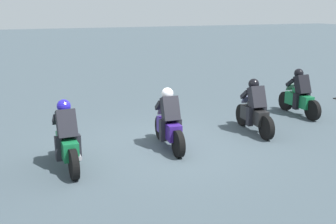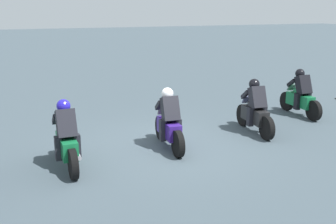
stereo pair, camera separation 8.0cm
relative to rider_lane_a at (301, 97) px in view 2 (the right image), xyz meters
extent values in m
plane|color=#404D55|center=(-1.17, 5.09, -0.62)|extent=(120.00, 120.00, 0.00)
cylinder|color=black|center=(0.70, -0.04, -0.30)|extent=(0.65, 0.18, 0.64)
cylinder|color=black|center=(-0.70, 0.04, -0.30)|extent=(0.65, 0.18, 0.64)
cube|color=#166D3C|center=(0.00, 0.00, -0.12)|extent=(1.12, 0.38, 0.40)
ellipsoid|color=#166D3C|center=(0.10, 0.00, 0.18)|extent=(0.50, 0.33, 0.24)
cube|color=red|center=(-0.51, 0.03, -0.10)|extent=(0.07, 0.16, 0.08)
cylinder|color=#A5A5AD|center=(-0.35, -0.14, -0.25)|extent=(0.42, 0.12, 0.10)
cube|color=black|center=(-0.10, 0.01, 0.40)|extent=(0.51, 0.43, 0.66)
sphere|color=black|center=(0.12, -0.01, 0.74)|extent=(0.32, 0.32, 0.30)
cube|color=#4D7060|center=(0.50, -0.03, 0.22)|extent=(0.17, 0.27, 0.23)
cube|color=black|center=(-0.10, 0.21, -0.12)|extent=(0.19, 0.15, 0.52)
cube|color=black|center=(-0.13, -0.19, -0.12)|extent=(0.19, 0.15, 0.52)
cube|color=black|center=(0.29, 0.17, 0.42)|extent=(0.39, 0.12, 0.31)
cube|color=black|center=(0.27, -0.19, 0.42)|extent=(0.39, 0.12, 0.31)
cylinder|color=black|center=(-0.32, 2.35, -0.30)|extent=(0.65, 0.21, 0.64)
cylinder|color=black|center=(-1.71, 2.50, -0.30)|extent=(0.65, 0.21, 0.64)
cube|color=black|center=(-1.01, 2.43, -0.12)|extent=(1.13, 0.44, 0.40)
ellipsoid|color=black|center=(-0.91, 2.42, 0.18)|extent=(0.51, 0.35, 0.24)
cube|color=red|center=(-1.52, 2.48, -0.10)|extent=(0.08, 0.17, 0.08)
cylinder|color=#A5A5AD|center=(-1.38, 2.31, -0.25)|extent=(0.43, 0.15, 0.10)
cube|color=black|center=(-1.11, 2.44, 0.40)|extent=(0.53, 0.45, 0.66)
sphere|color=black|center=(-0.89, 2.41, 0.74)|extent=(0.33, 0.33, 0.30)
cube|color=#505578|center=(-0.52, 2.37, 0.22)|extent=(0.18, 0.28, 0.23)
cube|color=black|center=(-1.11, 2.64, -0.12)|extent=(0.19, 0.16, 0.52)
cube|color=black|center=(-1.15, 2.24, -0.12)|extent=(0.19, 0.16, 0.52)
cube|color=black|center=(-0.71, 2.57, 0.42)|extent=(0.39, 0.14, 0.31)
cube|color=black|center=(-0.75, 2.22, 0.42)|extent=(0.39, 0.14, 0.31)
cylinder|color=black|center=(-0.59, 5.08, -0.30)|extent=(0.65, 0.19, 0.64)
cylinder|color=black|center=(-1.99, 5.20, -0.30)|extent=(0.65, 0.19, 0.64)
cube|color=#371D7F|center=(-1.29, 5.14, -0.12)|extent=(1.12, 0.41, 0.40)
ellipsoid|color=#371D7F|center=(-1.19, 5.13, 0.18)|extent=(0.50, 0.34, 0.24)
cube|color=red|center=(-1.80, 5.18, -0.10)|extent=(0.07, 0.16, 0.08)
cylinder|color=#A5A5AD|center=(-1.65, 5.01, -0.25)|extent=(0.43, 0.13, 0.10)
cube|color=black|center=(-1.39, 5.15, 0.40)|extent=(0.52, 0.44, 0.66)
sphere|color=silver|center=(-1.17, 5.13, 0.74)|extent=(0.32, 0.32, 0.30)
cube|color=#5D5F5C|center=(-0.79, 5.10, 0.22)|extent=(0.18, 0.27, 0.23)
cube|color=black|center=(-1.39, 5.35, -0.12)|extent=(0.19, 0.15, 0.52)
cube|color=black|center=(-1.42, 4.95, -0.12)|extent=(0.19, 0.15, 0.52)
cube|color=black|center=(-0.99, 5.30, 0.42)|extent=(0.39, 0.13, 0.31)
cube|color=black|center=(-1.02, 4.94, 0.42)|extent=(0.39, 0.13, 0.31)
cylinder|color=black|center=(-0.93, 7.70, -0.30)|extent=(0.64, 0.14, 0.64)
cylinder|color=black|center=(-2.33, 7.69, -0.30)|extent=(0.64, 0.14, 0.64)
cube|color=#166D3C|center=(-1.63, 7.70, -0.12)|extent=(1.10, 0.33, 0.40)
ellipsoid|color=#166D3C|center=(-1.53, 7.70, 0.18)|extent=(0.48, 0.30, 0.24)
cube|color=red|center=(-2.14, 7.69, -0.10)|extent=(0.06, 0.16, 0.08)
cylinder|color=#A5A5AD|center=(-1.98, 7.53, -0.25)|extent=(0.42, 0.10, 0.10)
cube|color=black|center=(-1.73, 7.70, 0.40)|extent=(0.49, 0.40, 0.66)
sphere|color=#261EBB|center=(-1.51, 7.70, 0.74)|extent=(0.30, 0.30, 0.30)
cube|color=slate|center=(-1.13, 7.70, 0.22)|extent=(0.16, 0.26, 0.23)
cube|color=black|center=(-1.75, 7.90, -0.12)|extent=(0.18, 0.14, 0.52)
cube|color=black|center=(-1.75, 7.50, -0.12)|extent=(0.18, 0.14, 0.52)
cube|color=black|center=(-1.35, 7.88, 0.42)|extent=(0.39, 0.10, 0.31)
cube|color=black|center=(-1.35, 7.52, 0.42)|extent=(0.39, 0.10, 0.31)
camera|label=1|loc=(-10.24, 8.92, 2.82)|focal=43.55mm
camera|label=2|loc=(-10.27, 8.85, 2.82)|focal=43.55mm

